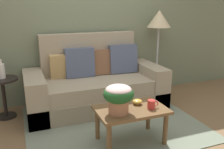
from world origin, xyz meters
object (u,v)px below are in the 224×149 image
(coffee_table, at_px, (131,114))
(floor_lamp, at_px, (159,23))
(potted_plant, at_px, (119,96))
(table_vase, at_px, (1,71))
(couch, at_px, (95,85))
(snack_bowl, at_px, (137,102))
(side_table, at_px, (3,91))
(coffee_mug, at_px, (152,104))

(coffee_table, height_order, floor_lamp, floor_lamp)
(potted_plant, height_order, table_vase, table_vase)
(couch, distance_m, coffee_table, 1.19)
(coffee_table, distance_m, snack_bowl, 0.18)
(side_table, relative_size, potted_plant, 1.76)
(potted_plant, height_order, snack_bowl, potted_plant)
(side_table, bearing_deg, coffee_table, -42.18)
(snack_bowl, xyz_separation_m, table_vase, (-1.51, 1.19, 0.23))
(coffee_table, relative_size, coffee_mug, 5.98)
(snack_bowl, bearing_deg, floor_lamp, 51.28)
(side_table, bearing_deg, table_vase, 69.20)
(snack_bowl, bearing_deg, table_vase, 141.79)
(floor_lamp, bearing_deg, side_table, -177.20)
(side_table, xyz_separation_m, coffee_mug, (1.61, -1.35, 0.08))
(floor_lamp, bearing_deg, coffee_mug, -122.83)
(coffee_table, bearing_deg, table_vase, 137.45)
(coffee_mug, distance_m, snack_bowl, 0.20)
(couch, relative_size, table_vase, 7.77)
(floor_lamp, relative_size, coffee_mug, 11.03)
(side_table, relative_size, table_vase, 2.16)
(couch, height_order, coffee_table, couch)
(coffee_table, height_order, side_table, side_table)
(floor_lamp, distance_m, snack_bowl, 1.85)
(potted_plant, distance_m, coffee_mug, 0.43)
(potted_plant, relative_size, coffee_mug, 2.46)
(potted_plant, xyz_separation_m, coffee_mug, (0.40, -0.02, -0.15))
(couch, height_order, table_vase, couch)
(coffee_table, distance_m, table_vase, 1.92)
(coffee_mug, bearing_deg, floor_lamp, 57.17)
(coffee_table, xyz_separation_m, snack_bowl, (0.12, 0.09, 0.11))
(potted_plant, distance_m, snack_bowl, 0.38)
(table_vase, bearing_deg, couch, -3.75)
(couch, relative_size, side_table, 3.60)
(side_table, height_order, floor_lamp, floor_lamp)
(couch, xyz_separation_m, floor_lamp, (1.23, 0.20, 0.92))
(couch, relative_size, coffee_mug, 15.58)
(side_table, xyz_separation_m, potted_plant, (1.21, -1.33, 0.23))
(couch, bearing_deg, coffee_mug, -77.71)
(couch, distance_m, coffee_mug, 1.31)
(couch, distance_m, side_table, 1.34)
(couch, xyz_separation_m, side_table, (-1.33, 0.07, 0.05))
(floor_lamp, bearing_deg, couch, -170.73)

